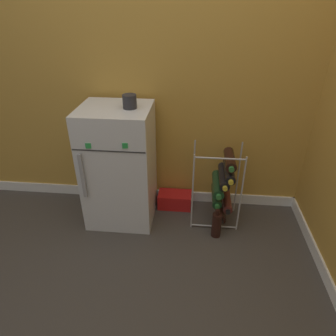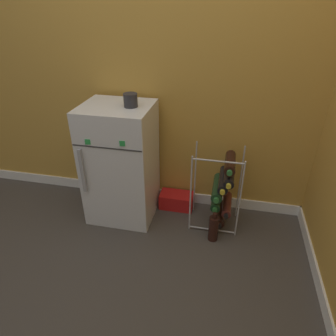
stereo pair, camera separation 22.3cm
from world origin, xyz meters
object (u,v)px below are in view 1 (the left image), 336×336
mini_fridge (119,166)px  fridge_top_cup (130,102)px  wine_rack (223,186)px  soda_box (174,200)px  loose_bottle_floor (217,224)px

mini_fridge → fridge_top_cup: (0.11, -0.00, 0.51)m
wine_rack → fridge_top_cup: bearing=-178.2°
soda_box → fridge_top_cup: (-0.30, -0.16, 0.90)m
fridge_top_cup → mini_fridge: bearing=178.2°
fridge_top_cup → wine_rack: bearing=1.8°
fridge_top_cup → loose_bottle_floor: size_ratio=0.39×
mini_fridge → soda_box: 0.59m
mini_fridge → loose_bottle_floor: size_ratio=3.84×
wine_rack → soda_box: bearing=159.7°
wine_rack → soda_box: (-0.38, 0.14, -0.26)m
mini_fridge → loose_bottle_floor: 0.85m
wine_rack → soda_box: wine_rack is taller
wine_rack → loose_bottle_floor: bearing=-100.7°
wine_rack → soda_box: size_ratio=2.29×
wine_rack → loose_bottle_floor: wine_rack is taller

